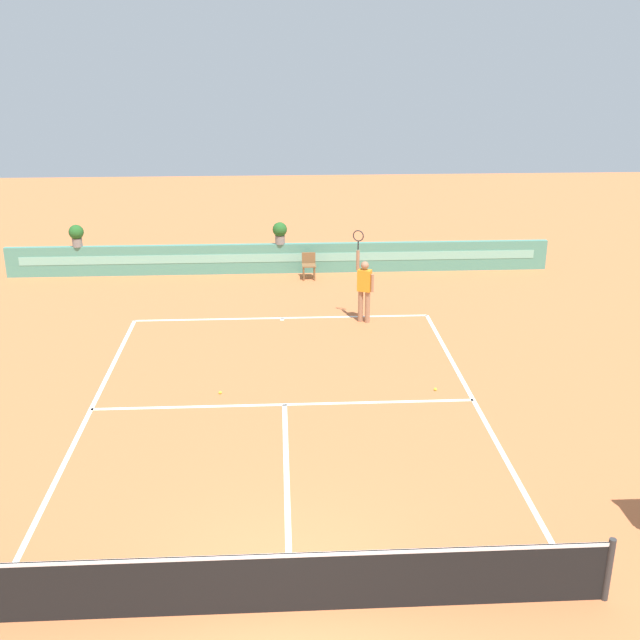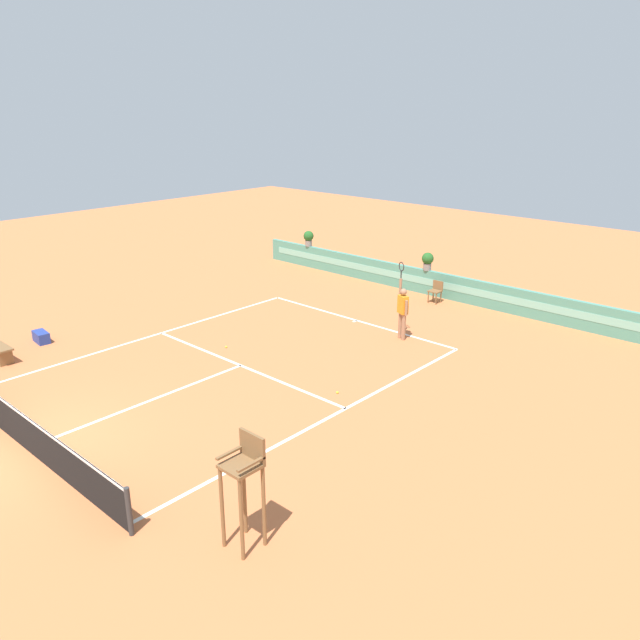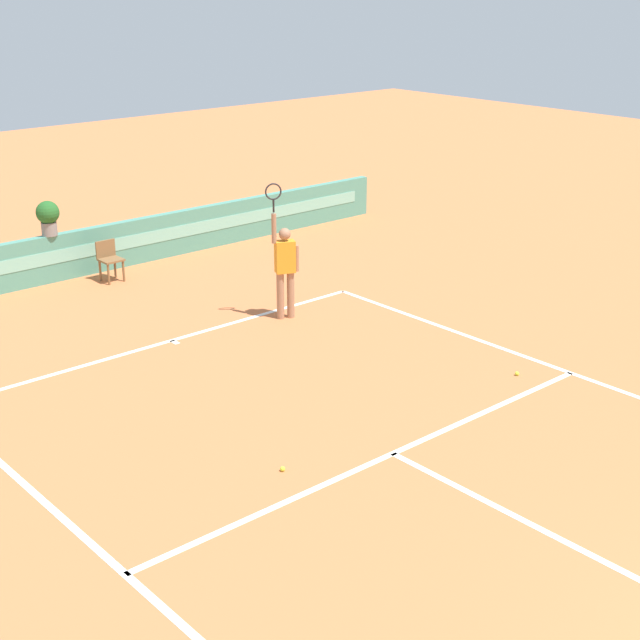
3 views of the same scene
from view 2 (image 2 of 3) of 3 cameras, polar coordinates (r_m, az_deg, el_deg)
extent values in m
plane|color=#C66B3D|center=(18.55, -8.22, -4.51)|extent=(60.00, 60.00, 0.00)
cube|color=white|center=(22.44, 3.38, -0.04)|extent=(8.22, 0.10, 0.01)
cube|color=white|center=(18.78, -7.28, -4.15)|extent=(8.22, 0.10, 0.01)
cube|color=white|center=(17.10, -15.49, -7.20)|extent=(0.10, 6.40, 0.01)
cube|color=white|center=(21.65, -15.32, -1.46)|extent=(0.10, 11.89, 0.01)
cube|color=white|center=(15.83, 1.30, -8.67)|extent=(0.10, 11.89, 0.01)
cube|color=white|center=(22.37, 3.22, -0.10)|extent=(0.10, 0.20, 0.01)
cylinder|color=#333333|center=(12.16, -17.09, -16.44)|extent=(0.10, 0.10, 1.00)
cube|color=black|center=(15.67, -25.59, -9.11)|extent=(8.82, 0.02, 0.95)
cube|color=white|center=(15.48, -25.83, -7.65)|extent=(8.82, 0.03, 0.06)
cube|color=#4C8E7A|center=(25.80, 9.74, 3.46)|extent=(18.00, 0.20, 1.00)
cube|color=#7ABCA8|center=(25.70, 9.62, 3.52)|extent=(17.10, 0.01, 0.28)
cylinder|color=brown|center=(11.38, -8.96, -16.63)|extent=(0.07, 0.07, 1.60)
cylinder|color=brown|center=(11.05, -7.21, -17.75)|extent=(0.07, 0.07, 1.60)
cylinder|color=brown|center=(11.63, -6.94, -15.61)|extent=(0.07, 0.07, 1.60)
cylinder|color=brown|center=(11.32, -5.17, -16.66)|extent=(0.07, 0.07, 1.60)
cube|color=brown|center=(10.88, -7.26, -13.11)|extent=(0.60, 0.60, 0.06)
cube|color=brown|center=(10.88, -6.22, -11.38)|extent=(0.60, 0.06, 0.48)
cube|color=brown|center=(10.98, -8.23, -11.91)|extent=(0.06, 0.60, 0.04)
cube|color=brown|center=(10.62, -6.32, -12.99)|extent=(0.06, 0.60, 0.04)
cylinder|color=brown|center=(24.70, 9.90, 2.07)|extent=(0.05, 0.05, 0.45)
cylinder|color=brown|center=(24.53, 10.58, 1.90)|extent=(0.05, 0.05, 0.45)
cylinder|color=brown|center=(24.99, 10.33, 2.25)|extent=(0.05, 0.05, 0.45)
cylinder|color=brown|center=(24.82, 11.02, 2.08)|extent=(0.05, 0.05, 0.45)
cube|color=brown|center=(24.69, 10.49, 2.62)|extent=(0.44, 0.44, 0.04)
cube|color=brown|center=(24.80, 10.77, 3.16)|extent=(0.44, 0.04, 0.36)
cube|color=brown|center=(20.81, -26.84, -3.13)|extent=(0.08, 0.40, 0.45)
cube|color=navy|center=(22.30, -24.19, -1.43)|extent=(0.73, 0.43, 0.36)
cylinder|color=#9E7051|center=(20.62, 7.66, -0.64)|extent=(0.14, 0.14, 0.90)
cylinder|color=#9E7051|center=(20.78, 7.38, -0.47)|extent=(0.14, 0.14, 0.90)
cube|color=orange|center=(20.46, 7.61, 1.42)|extent=(0.42, 0.35, 0.60)
sphere|color=#9E7051|center=(20.33, 7.66, 2.57)|extent=(0.22, 0.22, 0.22)
cylinder|color=#9E7051|center=(20.47, 7.39, 3.04)|extent=(0.09, 0.09, 0.55)
cylinder|color=black|center=(20.35, 7.44, 4.18)|extent=(0.04, 0.04, 0.24)
torus|color=#262626|center=(20.29, 7.48, 4.88)|extent=(0.29, 0.16, 0.31)
cylinder|color=#9E7051|center=(20.30, 7.92, 1.11)|extent=(0.09, 0.09, 0.50)
sphere|color=#CCE033|center=(16.90, 1.61, -6.64)|extent=(0.07, 0.07, 0.07)
sphere|color=#CCE033|center=(20.14, -8.59, -2.45)|extent=(0.07, 0.07, 0.07)
cylinder|color=gray|center=(25.64, 9.80, 4.84)|extent=(0.32, 0.32, 0.28)
sphere|color=#235B23|center=(25.55, 9.85, 5.58)|extent=(0.48, 0.48, 0.48)
cylinder|color=gray|center=(29.61, -1.05, 7.06)|extent=(0.32, 0.32, 0.28)
sphere|color=#235B23|center=(29.54, -1.06, 7.71)|extent=(0.48, 0.48, 0.48)
camera|label=1|loc=(13.93, -65.75, 8.12)|focal=43.56mm
camera|label=3|loc=(21.66, -39.94, 11.52)|focal=52.49mm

